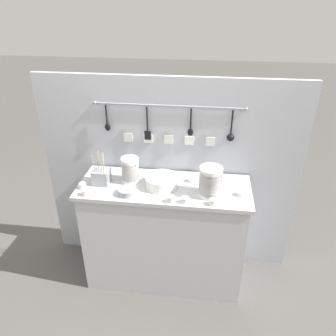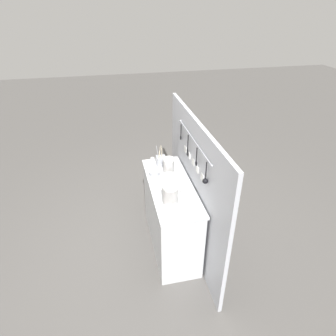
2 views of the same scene
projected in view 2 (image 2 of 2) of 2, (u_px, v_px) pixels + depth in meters
The scene contains 15 objects.
ground_plane at pixel (170, 242), 3.68m from camera, with size 20.00×20.00×0.00m, color #514F4C.
counter at pixel (170, 215), 3.45m from camera, with size 1.29×0.49×0.91m.
back_wall at pixel (194, 187), 3.30m from camera, with size 2.09×0.09×1.66m.
bowl_stack_short_front at pixel (169, 166), 3.39m from camera, with size 0.13×0.13×0.20m.
bowl_stack_nested_right at pixel (170, 195), 2.86m from camera, with size 0.16×0.16×0.22m.
plate_stack at pixel (170, 181), 3.21m from camera, with size 0.24×0.24×0.08m.
steel_mixing_bowl at pixel (154, 173), 3.38m from camera, with size 0.13×0.13×0.04m.
cutlery_caddy at pixel (161, 161), 3.58m from camera, with size 0.12×0.12×0.27m.
cup_mid_row at pixel (155, 189), 3.10m from camera, with size 0.05×0.05×0.04m.
cup_beside_plates at pixel (156, 194), 3.02m from camera, with size 0.05×0.05×0.04m.
cup_front_right at pixel (178, 215), 2.72m from camera, with size 0.05×0.05×0.04m.
cup_edge_far at pixel (153, 159), 3.68m from camera, with size 0.05×0.05×0.04m.
cup_back_left at pixel (147, 162), 3.62m from camera, with size 0.05×0.05×0.04m.
cup_by_caddy at pixel (183, 192), 3.05m from camera, with size 0.05×0.05×0.04m.
cup_centre at pixel (160, 205), 2.86m from camera, with size 0.05×0.05×0.04m.
Camera 2 is at (2.59, -0.60, 2.72)m, focal length 30.00 mm.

